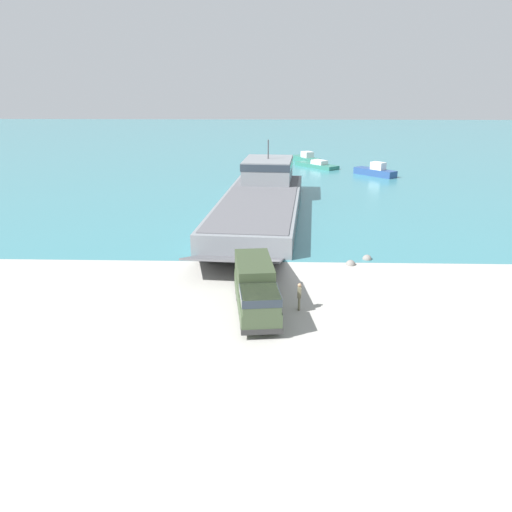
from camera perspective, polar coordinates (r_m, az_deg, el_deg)
ground_plane at (r=37.41m, az=0.72°, el=-2.51°), size 240.00×240.00×0.00m
water_surface at (r=129.14m, az=1.50°, el=12.84°), size 240.00×180.00×0.01m
landing_craft at (r=58.01m, az=0.69°, el=6.98°), size 10.90×36.54×7.18m
military_truck at (r=31.42m, az=-0.02°, el=-3.73°), size 3.29×7.92×3.02m
soldier_on_ramp at (r=31.94m, az=4.97°, el=-4.40°), size 0.28×0.46×1.83m
moored_boat_a at (r=96.00m, az=5.73°, el=11.03°), size 5.30×7.40×1.97m
moored_boat_b at (r=82.83m, az=13.50°, el=9.42°), size 6.24×6.62×2.20m
moored_boat_c at (r=89.72m, az=7.00°, el=10.30°), size 7.45×8.07×1.32m
shoreline_rock_a at (r=42.38m, az=12.57°, el=-0.37°), size 0.77×0.77×0.77m
shoreline_rock_b at (r=40.83m, az=10.75°, el=-0.99°), size 0.78×0.78×0.78m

